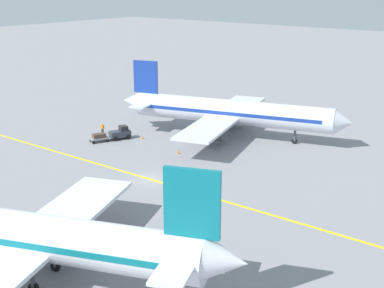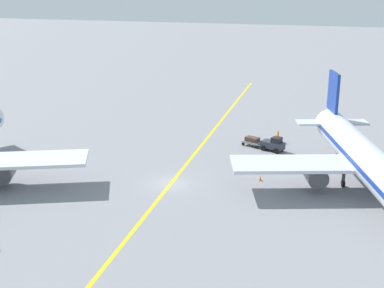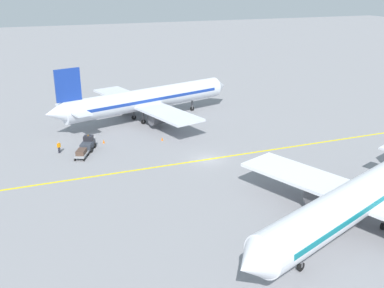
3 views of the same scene
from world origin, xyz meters
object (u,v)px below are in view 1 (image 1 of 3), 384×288
at_px(airplane_adjacent_stand, 23,236).
at_px(baggage_cart_trailing, 99,137).
at_px(baggage_tug_dark, 121,133).
at_px(traffic_cone_mid_apron, 143,137).
at_px(airplane_at_gate, 228,112).
at_px(traffic_cone_near_nose, 179,152).
at_px(ground_crew_worker, 102,128).

distance_m(airplane_adjacent_stand, baggage_cart_trailing, 36.94).
height_order(baggage_tug_dark, traffic_cone_mid_apron, baggage_tug_dark).
bearing_deg(traffic_cone_mid_apron, baggage_tug_dark, -52.79).
bearing_deg(airplane_adjacent_stand, traffic_cone_mid_apron, -149.83).
distance_m(airplane_at_gate, airplane_adjacent_stand, 43.78).
bearing_deg(airplane_at_gate, baggage_cart_trailing, -42.57).
distance_m(baggage_cart_trailing, traffic_cone_near_nose, 12.84).
bearing_deg(traffic_cone_near_nose, baggage_cart_trailing, -76.37).
height_order(baggage_tug_dark, traffic_cone_near_nose, baggage_tug_dark).
bearing_deg(ground_crew_worker, airplane_adjacent_stand, 39.51).
height_order(ground_crew_worker, traffic_cone_near_nose, ground_crew_worker).
bearing_deg(baggage_cart_trailing, airplane_adjacent_stand, 39.34).
distance_m(airplane_at_gate, baggage_tug_dark, 16.22).
bearing_deg(baggage_cart_trailing, ground_crew_worker, -138.95).
relative_size(baggage_tug_dark, traffic_cone_near_nose, 6.09).
xyz_separation_m(airplane_at_gate, traffic_cone_near_nose, (11.02, -0.43, -3.43)).
bearing_deg(airplane_at_gate, airplane_adjacent_stand, 13.80).
xyz_separation_m(baggage_tug_dark, baggage_cart_trailing, (3.02, -1.32, -0.14)).
bearing_deg(airplane_adjacent_stand, traffic_cone_near_nose, -160.96).
height_order(airplane_adjacent_stand, traffic_cone_near_nose, airplane_adjacent_stand).
bearing_deg(baggage_cart_trailing, traffic_cone_near_nose, 103.63).
relative_size(airplane_at_gate, baggage_cart_trailing, 11.84).
xyz_separation_m(baggage_cart_trailing, traffic_cone_near_nose, (-3.02, 12.46, -0.49)).
xyz_separation_m(airplane_adjacent_stand, baggage_cart_trailing, (-28.48, -23.34, -2.95)).
xyz_separation_m(traffic_cone_near_nose, traffic_cone_mid_apron, (-1.95, -8.58, 0.00)).
bearing_deg(ground_crew_worker, traffic_cone_mid_apron, 105.77).
distance_m(airplane_at_gate, baggage_cart_trailing, 19.29).
xyz_separation_m(airplane_adjacent_stand, baggage_tug_dark, (-31.50, -22.02, -2.81)).
bearing_deg(baggage_tug_dark, traffic_cone_mid_apron, 127.21).
bearing_deg(baggage_tug_dark, traffic_cone_near_nose, 89.99).
bearing_deg(airplane_adjacent_stand, airplane_at_gate, -166.20).
bearing_deg(baggage_cart_trailing, airplane_at_gate, 137.43).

